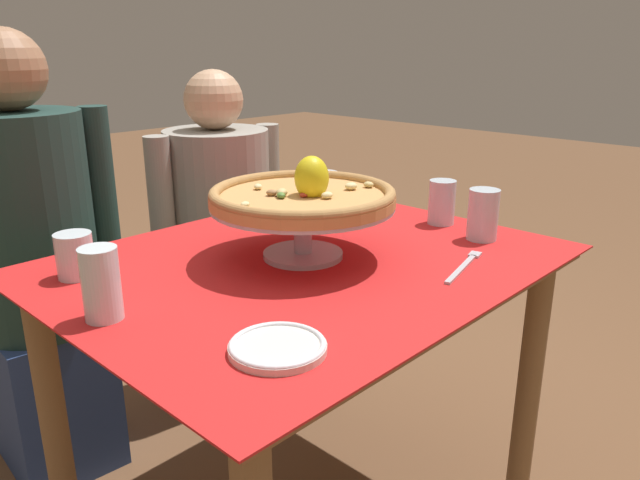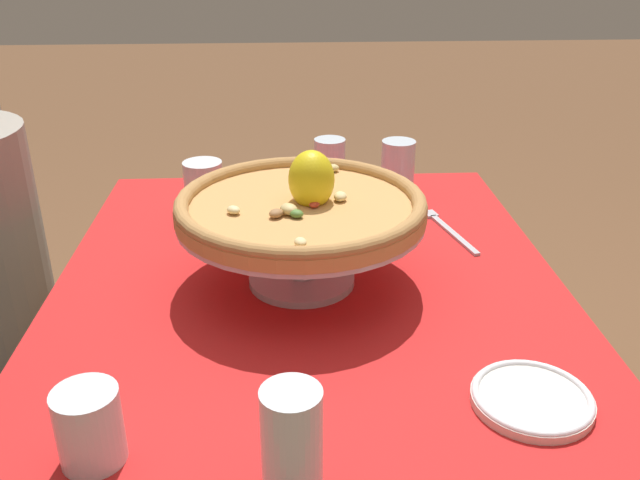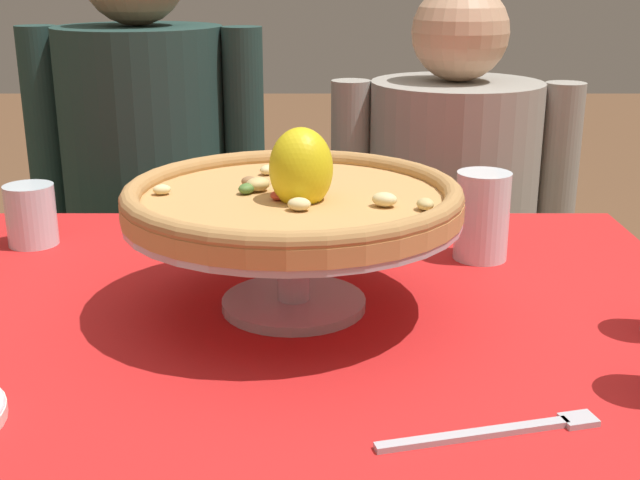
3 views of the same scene
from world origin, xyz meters
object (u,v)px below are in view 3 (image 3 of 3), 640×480
at_px(pizza, 292,196).
at_px(diner_right, 447,261).
at_px(pizza_stand, 292,238).
at_px(water_glass_back_left, 30,219).
at_px(diner_left, 150,238).
at_px(water_glass_back_right, 480,221).
at_px(dinner_fork, 500,431).

distance_m(pizza, diner_right, 0.85).
bearing_deg(pizza_stand, water_glass_back_left, 148.36).
bearing_deg(diner_right, diner_left, -179.13).
xyz_separation_m(pizza, diner_left, (-0.32, 0.71, -0.28)).
distance_m(pizza, water_glass_back_left, 0.49).
distance_m(pizza_stand, water_glass_back_right, 0.33).
xyz_separation_m(water_glass_back_right, diner_right, (0.04, 0.53, -0.25)).
height_order(pizza, water_glass_back_left, pizza).
relative_size(dinner_fork, diner_right, 0.19).
distance_m(water_glass_back_right, water_glass_back_left, 0.68).
bearing_deg(pizza_stand, pizza, -60.05).
height_order(pizza_stand, pizza, pizza).
relative_size(pizza_stand, pizza, 0.99).
distance_m(pizza, diner_left, 0.83).
bearing_deg(dinner_fork, water_glass_back_left, 137.87).
distance_m(water_glass_back_left, dinner_fork, 0.82).
xyz_separation_m(water_glass_back_left, dinner_fork, (0.60, -0.55, -0.04)).
distance_m(pizza, dinner_fork, 0.38).
xyz_separation_m(pizza_stand, diner_right, (0.31, 0.72, -0.29)).
bearing_deg(water_glass_back_right, dinner_fork, -98.08).
distance_m(pizza_stand, diner_left, 0.81).
height_order(water_glass_back_left, diner_left, diner_left).
distance_m(dinner_fork, diner_left, 1.14).
xyz_separation_m(pizza_stand, diner_left, (-0.32, 0.71, -0.23)).
xyz_separation_m(pizza_stand, water_glass_back_right, (0.27, 0.19, -0.03)).
height_order(pizza_stand, dinner_fork, pizza_stand).
height_order(pizza_stand, water_glass_back_right, water_glass_back_right).
relative_size(pizza_stand, water_glass_back_left, 4.34).
relative_size(pizza_stand, diner_left, 0.33).
height_order(pizza, diner_right, diner_right).
xyz_separation_m(pizza, dinner_fork, (0.20, -0.29, -0.14)).
height_order(water_glass_back_right, water_glass_back_left, water_glass_back_right).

